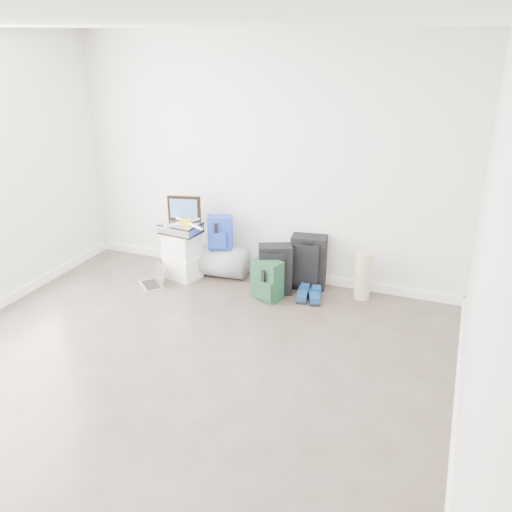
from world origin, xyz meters
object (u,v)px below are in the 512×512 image
at_px(briefcase, 181,228).
at_px(laptop, 154,281).
at_px(boxes_stack, 182,255).
at_px(large_suitcase, 275,269).
at_px(duffel_bag, 222,262).
at_px(carry_on, 308,262).

xyz_separation_m(briefcase, laptop, (-0.20, -0.31, -0.56)).
xyz_separation_m(boxes_stack, large_suitcase, (1.13, 0.01, -0.00)).
distance_m(large_suitcase, laptop, 1.39).
relative_size(briefcase, large_suitcase, 0.77).
relative_size(duffel_bag, carry_on, 0.97).
relative_size(carry_on, laptop, 1.56).
bearing_deg(duffel_bag, boxes_stack, -157.33).
height_order(briefcase, laptop, briefcase).
height_order(briefcase, carry_on, briefcase).
xyz_separation_m(boxes_stack, duffel_bag, (0.40, 0.21, -0.10)).
height_order(duffel_bag, carry_on, carry_on).
bearing_deg(laptop, briefcase, 98.41).
bearing_deg(carry_on, boxes_stack, -177.39).
bearing_deg(boxes_stack, laptop, -109.59).
distance_m(briefcase, laptop, 0.67).
height_order(boxes_stack, duffel_bag, boxes_stack).
relative_size(briefcase, duffel_bag, 0.73).
relative_size(boxes_stack, carry_on, 0.91).
relative_size(large_suitcase, carry_on, 0.91).
xyz_separation_m(large_suitcase, carry_on, (0.30, 0.27, 0.03)).
bearing_deg(large_suitcase, briefcase, 157.65).
bearing_deg(laptop, carry_on, 61.78).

